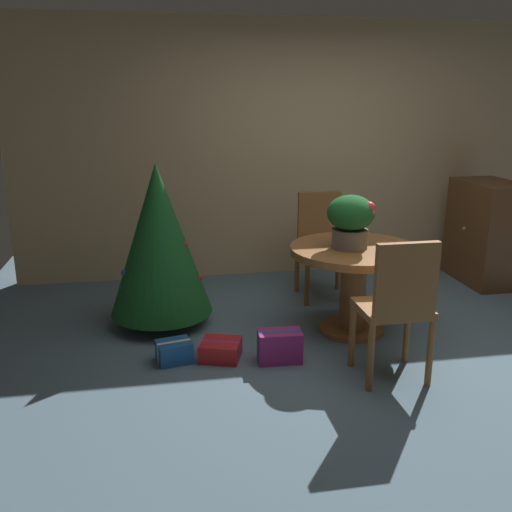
{
  "coord_description": "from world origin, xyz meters",
  "views": [
    {
      "loc": [
        -1.56,
        -3.58,
        1.87
      ],
      "look_at": [
        -0.88,
        0.23,
        0.75
      ],
      "focal_mm": 39.58,
      "sensor_mm": 36.0,
      "label": 1
    }
  ],
  "objects_px": {
    "wooden_chair_far": "(322,239)",
    "wooden_cabinet": "(487,232)",
    "gift_box_red": "(221,350)",
    "gift_box_blue": "(174,352)",
    "gift_box_purple": "(280,346)",
    "flower_vase": "(351,219)",
    "holiday_tree": "(159,240)",
    "wooden_chair_near": "(398,302)",
    "round_dining_table": "(354,270)"
  },
  "relations": [
    {
      "from": "gift_box_blue",
      "to": "holiday_tree",
      "type": "bearing_deg",
      "value": 95.62
    },
    {
      "from": "gift_box_red",
      "to": "wooden_chair_far",
      "type": "bearing_deg",
      "value": 47.44
    },
    {
      "from": "round_dining_table",
      "to": "wooden_chair_far",
      "type": "relative_size",
      "value": 1.04
    },
    {
      "from": "wooden_cabinet",
      "to": "gift_box_blue",
      "type": "bearing_deg",
      "value": -157.9
    },
    {
      "from": "wooden_chair_far",
      "to": "gift_box_red",
      "type": "xyz_separation_m",
      "value": [
        -1.11,
        -1.2,
        -0.49
      ]
    },
    {
      "from": "holiday_tree",
      "to": "gift_box_purple",
      "type": "distance_m",
      "value": 1.33
    },
    {
      "from": "gift_box_purple",
      "to": "gift_box_red",
      "type": "relative_size",
      "value": 0.93
    },
    {
      "from": "wooden_chair_near",
      "to": "holiday_tree",
      "type": "relative_size",
      "value": 0.73
    },
    {
      "from": "flower_vase",
      "to": "holiday_tree",
      "type": "height_order",
      "value": "holiday_tree"
    },
    {
      "from": "round_dining_table",
      "to": "wooden_chair_near",
      "type": "bearing_deg",
      "value": -90.0
    },
    {
      "from": "gift_box_red",
      "to": "wooden_cabinet",
      "type": "bearing_deg",
      "value": 24.52
    },
    {
      "from": "gift_box_red",
      "to": "gift_box_blue",
      "type": "bearing_deg",
      "value": 178.76
    },
    {
      "from": "gift_box_blue",
      "to": "wooden_cabinet",
      "type": "xyz_separation_m",
      "value": [
        3.21,
        1.31,
        0.44
      ]
    },
    {
      "from": "holiday_tree",
      "to": "gift_box_blue",
      "type": "height_order",
      "value": "holiday_tree"
    },
    {
      "from": "wooden_chair_far",
      "to": "wooden_cabinet",
      "type": "xyz_separation_m",
      "value": [
        1.77,
        0.11,
        -0.04
      ]
    },
    {
      "from": "round_dining_table",
      "to": "wooden_chair_near",
      "type": "distance_m",
      "value": 0.84
    },
    {
      "from": "round_dining_table",
      "to": "gift_box_purple",
      "type": "relative_size",
      "value": 3.16
    },
    {
      "from": "wooden_chair_near",
      "to": "holiday_tree",
      "type": "xyz_separation_m",
      "value": [
        -1.51,
        1.26,
        0.17
      ]
    },
    {
      "from": "gift_box_red",
      "to": "wooden_cabinet",
      "type": "relative_size",
      "value": 0.34
    },
    {
      "from": "flower_vase",
      "to": "gift_box_red",
      "type": "relative_size",
      "value": 1.2
    },
    {
      "from": "wooden_chair_near",
      "to": "gift_box_red",
      "type": "bearing_deg",
      "value": 154.29
    },
    {
      "from": "gift_box_purple",
      "to": "gift_box_red",
      "type": "height_order",
      "value": "gift_box_purple"
    },
    {
      "from": "round_dining_table",
      "to": "wooden_chair_near",
      "type": "xyz_separation_m",
      "value": [
        0.0,
        -0.84,
        0.04
      ]
    },
    {
      "from": "flower_vase",
      "to": "gift_box_purple",
      "type": "bearing_deg",
      "value": -147.75
    },
    {
      "from": "holiday_tree",
      "to": "wooden_cabinet",
      "type": "height_order",
      "value": "holiday_tree"
    },
    {
      "from": "wooden_chair_far",
      "to": "wooden_cabinet",
      "type": "height_order",
      "value": "wooden_cabinet"
    },
    {
      "from": "flower_vase",
      "to": "holiday_tree",
      "type": "bearing_deg",
      "value": 163.02
    },
    {
      "from": "holiday_tree",
      "to": "wooden_cabinet",
      "type": "relative_size",
      "value": 1.31
    },
    {
      "from": "flower_vase",
      "to": "gift_box_blue",
      "type": "distance_m",
      "value": 1.66
    },
    {
      "from": "gift_box_purple",
      "to": "gift_box_blue",
      "type": "bearing_deg",
      "value": 170.63
    },
    {
      "from": "gift_box_blue",
      "to": "round_dining_table",
      "type": "bearing_deg",
      "value": 11.7
    },
    {
      "from": "holiday_tree",
      "to": "gift_box_red",
      "type": "distance_m",
      "value": 1.07
    },
    {
      "from": "wooden_chair_far",
      "to": "wooden_cabinet",
      "type": "distance_m",
      "value": 1.78
    },
    {
      "from": "wooden_chair_far",
      "to": "gift_box_red",
      "type": "bearing_deg",
      "value": -132.56
    },
    {
      "from": "round_dining_table",
      "to": "gift_box_purple",
      "type": "xyz_separation_m",
      "value": [
        -0.69,
        -0.42,
        -0.41
      ]
    },
    {
      "from": "wooden_chair_far",
      "to": "gift_box_blue",
      "type": "bearing_deg",
      "value": -140.31
    },
    {
      "from": "gift_box_purple",
      "to": "wooden_cabinet",
      "type": "distance_m",
      "value": 2.87
    },
    {
      "from": "round_dining_table",
      "to": "gift_box_blue",
      "type": "xyz_separation_m",
      "value": [
        -1.44,
        -0.3,
        -0.44
      ]
    },
    {
      "from": "wooden_chair_near",
      "to": "gift_box_red",
      "type": "relative_size",
      "value": 2.86
    },
    {
      "from": "wooden_chair_far",
      "to": "holiday_tree",
      "type": "relative_size",
      "value": 0.73
    },
    {
      "from": "flower_vase",
      "to": "wooden_chair_near",
      "type": "bearing_deg",
      "value": -86.31
    },
    {
      "from": "flower_vase",
      "to": "wooden_chair_far",
      "type": "relative_size",
      "value": 0.42
    },
    {
      "from": "round_dining_table",
      "to": "wooden_cabinet",
      "type": "xyz_separation_m",
      "value": [
        1.77,
        1.01,
        -0.01
      ]
    },
    {
      "from": "gift_box_blue",
      "to": "gift_box_purple",
      "type": "bearing_deg",
      "value": -9.37
    },
    {
      "from": "flower_vase",
      "to": "wooden_chair_near",
      "type": "height_order",
      "value": "flower_vase"
    },
    {
      "from": "wooden_chair_near",
      "to": "round_dining_table",
      "type": "bearing_deg",
      "value": 90.0
    },
    {
      "from": "wooden_chair_far",
      "to": "gift_box_purple",
      "type": "relative_size",
      "value": 3.05
    },
    {
      "from": "round_dining_table",
      "to": "gift_box_blue",
      "type": "height_order",
      "value": "round_dining_table"
    },
    {
      "from": "wooden_chair_far",
      "to": "holiday_tree",
      "type": "distance_m",
      "value": 1.6
    },
    {
      "from": "wooden_chair_near",
      "to": "gift_box_blue",
      "type": "height_order",
      "value": "wooden_chair_near"
    }
  ]
}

